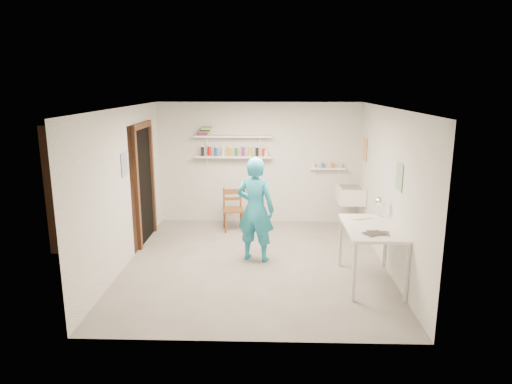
{
  "coord_description": "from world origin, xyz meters",
  "views": [
    {
      "loc": [
        0.22,
        -6.71,
        2.73
      ],
      "look_at": [
        0.0,
        0.4,
        1.05
      ],
      "focal_mm": 32.0,
      "sensor_mm": 36.0,
      "label": 1
    }
  ],
  "objects_px": {
    "man": "(255,209)",
    "work_table": "(371,255)",
    "wooden_chair": "(233,210)",
    "wall_clock": "(252,189)",
    "desk_lamp": "(380,202)",
    "belfast_sink": "(351,195)"
  },
  "relations": [
    {
      "from": "desk_lamp",
      "to": "work_table",
      "type": "bearing_deg",
      "value": -112.42
    },
    {
      "from": "wall_clock",
      "to": "work_table",
      "type": "bearing_deg",
      "value": -14.77
    },
    {
      "from": "wooden_chair",
      "to": "man",
      "type": "bearing_deg",
      "value": -82.59
    },
    {
      "from": "desk_lamp",
      "to": "man",
      "type": "bearing_deg",
      "value": 170.1
    },
    {
      "from": "man",
      "to": "work_table",
      "type": "relative_size",
      "value": 1.33
    },
    {
      "from": "belfast_sink",
      "to": "man",
      "type": "xyz_separation_m",
      "value": [
        -1.75,
        -1.55,
        0.13
      ]
    },
    {
      "from": "man",
      "to": "work_table",
      "type": "distance_m",
      "value": 1.88
    },
    {
      "from": "work_table",
      "to": "wall_clock",
      "type": "bearing_deg",
      "value": 148.8
    },
    {
      "from": "belfast_sink",
      "to": "desk_lamp",
      "type": "relative_size",
      "value": 3.85
    },
    {
      "from": "desk_lamp",
      "to": "wall_clock",
      "type": "bearing_deg",
      "value": 164.39
    },
    {
      "from": "man",
      "to": "desk_lamp",
      "type": "relative_size",
      "value": 10.66
    },
    {
      "from": "wooden_chair",
      "to": "desk_lamp",
      "type": "distance_m",
      "value": 3.01
    },
    {
      "from": "man",
      "to": "wooden_chair",
      "type": "distance_m",
      "value": 1.61
    },
    {
      "from": "wooden_chair",
      "to": "wall_clock",
      "type": "bearing_deg",
      "value": -82.4
    },
    {
      "from": "belfast_sink",
      "to": "work_table",
      "type": "relative_size",
      "value": 0.48
    },
    {
      "from": "belfast_sink",
      "to": "wooden_chair",
      "type": "height_order",
      "value": "belfast_sink"
    },
    {
      "from": "work_table",
      "to": "desk_lamp",
      "type": "relative_size",
      "value": 8.0
    },
    {
      "from": "belfast_sink",
      "to": "wall_clock",
      "type": "height_order",
      "value": "wall_clock"
    },
    {
      "from": "wall_clock",
      "to": "desk_lamp",
      "type": "height_order",
      "value": "wall_clock"
    },
    {
      "from": "belfast_sink",
      "to": "man",
      "type": "height_order",
      "value": "man"
    },
    {
      "from": "wall_clock",
      "to": "desk_lamp",
      "type": "xyz_separation_m",
      "value": [
        1.91,
        -0.53,
        -0.06
      ]
    },
    {
      "from": "wooden_chair",
      "to": "work_table",
      "type": "distance_m",
      "value": 3.13
    }
  ]
}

